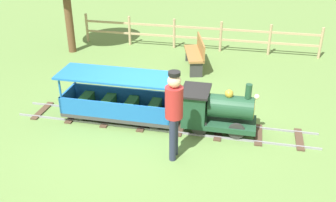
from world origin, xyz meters
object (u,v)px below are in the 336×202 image
locomotive (215,109)px  park_bench (196,54)px  conductor_person (174,109)px  passenger_car (119,102)px

locomotive → park_bench: size_ratio=1.06×
locomotive → park_bench: locomotive is taller
conductor_person → park_bench: size_ratio=1.19×
locomotive → conductor_person: size_ratio=0.89×
conductor_person → locomotive: bearing=150.2°
conductor_person → park_bench: 4.16m
conductor_person → park_bench: bearing=-176.5°
locomotive → park_bench: (-3.09, -0.84, -0.07)m
park_bench → passenger_car: bearing=-19.4°
conductor_person → passenger_car: bearing=-127.5°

